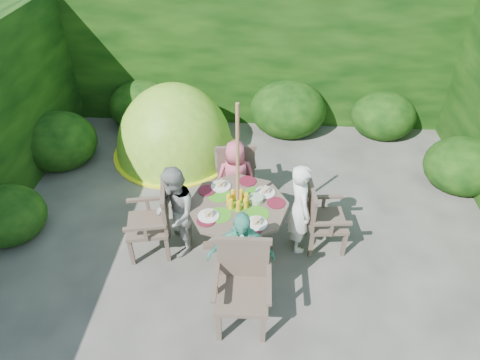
# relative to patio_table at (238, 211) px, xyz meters

# --- Properties ---
(ground) EXTENTS (60.00, 60.00, 0.00)m
(ground) POSITION_rel_patio_table_xyz_m (0.11, -0.14, -0.65)
(ground) COLOR #43403C
(ground) RESTS_ON ground
(hedge_enclosure) EXTENTS (9.00, 9.00, 2.50)m
(hedge_enclosure) POSITION_rel_patio_table_xyz_m (0.11, 1.19, 0.60)
(hedge_enclosure) COLOR black
(hedge_enclosure) RESTS_ON ground
(patio_table) EXTENTS (1.46, 1.46, 0.92)m
(patio_table) POSITION_rel_patio_table_xyz_m (0.00, 0.00, 0.00)
(patio_table) COLOR #48392F
(patio_table) RESTS_ON ground
(parasol_pole) EXTENTS (0.05, 0.05, 2.20)m
(parasol_pole) POSITION_rel_patio_table_xyz_m (-0.00, -0.00, 0.45)
(parasol_pole) COLOR #99623D
(parasol_pole) RESTS_ON ground
(garden_chair_right) EXTENTS (0.56, 0.62, 0.95)m
(garden_chair_right) POSITION_rel_patio_table_xyz_m (1.08, 0.12, -0.14)
(garden_chair_right) COLOR #48392F
(garden_chair_right) RESTS_ON ground
(garden_chair_left) EXTENTS (0.64, 0.69, 1.00)m
(garden_chair_left) POSITION_rel_patio_table_xyz_m (-1.09, -0.12, -0.11)
(garden_chair_left) COLOR #48392F
(garden_chair_left) RESTS_ON ground
(garden_chair_back) EXTENTS (0.67, 0.61, 0.99)m
(garden_chair_back) POSITION_rel_patio_table_xyz_m (-0.12, 1.08, -0.12)
(garden_chair_back) COLOR #48392F
(garden_chair_back) RESTS_ON ground
(garden_chair_front) EXTENTS (0.64, 0.57, 1.04)m
(garden_chair_front) POSITION_rel_patio_table_xyz_m (0.13, -1.08, -0.09)
(garden_chair_front) COLOR #48392F
(garden_chair_front) RESTS_ON ground
(child_right) EXTENTS (0.44, 0.56, 1.34)m
(child_right) POSITION_rel_patio_table_xyz_m (0.79, 0.09, 0.02)
(child_right) COLOR white
(child_right) RESTS_ON ground
(child_left) EXTENTS (0.62, 0.73, 1.32)m
(child_left) POSITION_rel_patio_table_xyz_m (-0.80, -0.09, 0.01)
(child_left) COLOR #959792
(child_left) RESTS_ON ground
(child_back) EXTENTS (0.64, 0.48, 1.18)m
(child_back) POSITION_rel_patio_table_xyz_m (-0.10, 0.79, -0.06)
(child_back) COLOR #D45771
(child_back) RESTS_ON ground
(child_front) EXTENTS (0.81, 0.41, 1.33)m
(child_front) POSITION_rel_patio_table_xyz_m (0.09, -0.80, 0.02)
(child_front) COLOR #50BB9F
(child_front) RESTS_ON ground
(dome_tent) EXTENTS (2.24, 2.24, 2.53)m
(dome_tent) POSITION_rel_patio_table_xyz_m (-1.30, 2.24, -0.65)
(dome_tent) COLOR #6CBE24
(dome_tent) RESTS_ON ground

